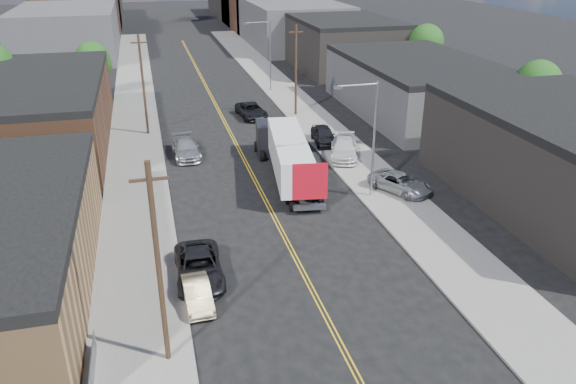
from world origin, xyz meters
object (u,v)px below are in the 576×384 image
semi_truck (285,152)px  car_ahead_truck (251,111)px  car_left_b (197,293)px  car_right_lot_c (324,135)px  car_left_c (199,267)px  car_right_lot_a (400,183)px  car_right_lot_b (344,149)px  car_left_d (186,148)px

semi_truck → car_ahead_truck: (0.59, 17.89, -1.43)m
car_left_b → car_right_lot_c: bearing=55.6°
car_left_c → car_right_lot_a: (16.50, 8.49, 0.07)m
semi_truck → car_right_lot_a: 9.70m
car_right_lot_c → car_left_b: bearing=-116.6°
semi_truck → car_right_lot_b: size_ratio=2.66×
car_left_c → car_right_lot_c: (14.23, 21.00, 0.17)m
car_ahead_truck → car_left_c: bearing=-111.7°
car_left_d → car_right_lot_b: size_ratio=0.97×
car_right_lot_c → car_ahead_truck: size_ratio=0.86×
car_right_lot_a → car_right_lot_b: (-1.69, 8.29, 0.11)m
car_ahead_truck → car_left_d: bearing=-132.3°
car_right_lot_a → semi_truck: bearing=116.7°
car_left_d → semi_truck: bearing=-44.5°
car_ahead_truck → car_right_lot_c: bearing=-70.8°
car_left_b → car_left_d: (1.40, 23.29, 0.14)m
car_left_b → car_left_d: 23.33m
car_right_lot_b → car_ahead_truck: (-5.59, 15.11, -0.20)m
car_left_b → car_left_d: size_ratio=0.72×
semi_truck → car_right_lot_a: semi_truck is taller
car_left_b → car_right_lot_b: size_ratio=0.70×
car_left_b → car_right_lot_c: 27.54m
car_left_c → car_left_d: car_left_d is taller
car_left_c → car_right_lot_a: bearing=28.5°
car_left_d → car_right_lot_b: (13.77, -4.16, 0.17)m
car_left_b → car_right_lot_a: bearing=30.4°
car_left_b → semi_truck: bearing=58.8°
semi_truck → car_right_lot_c: bearing=59.2°
car_right_lot_b → car_right_lot_c: size_ratio=1.19×
car_left_d → car_right_lot_a: size_ratio=1.08×
car_right_lot_a → car_left_b: bearing=-175.5°
semi_truck → car_right_lot_a: (7.87, -5.51, -1.34)m
car_right_lot_c → car_ahead_truck: car_right_lot_c is taller
car_left_d → car_ahead_truck: bearing=51.1°
car_right_lot_c → car_right_lot_a: bearing=-74.3°
semi_truck → car_left_b: (-8.99, -16.35, -1.55)m
semi_truck → car_left_c: semi_truck is taller
car_left_d → car_ahead_truck: 13.68m
car_left_c → car_left_d: size_ratio=1.04×
semi_truck → car_right_lot_c: semi_truck is taller
car_left_c → car_left_d: (1.03, 20.94, 0.00)m
semi_truck → car_left_b: bearing=-110.9°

